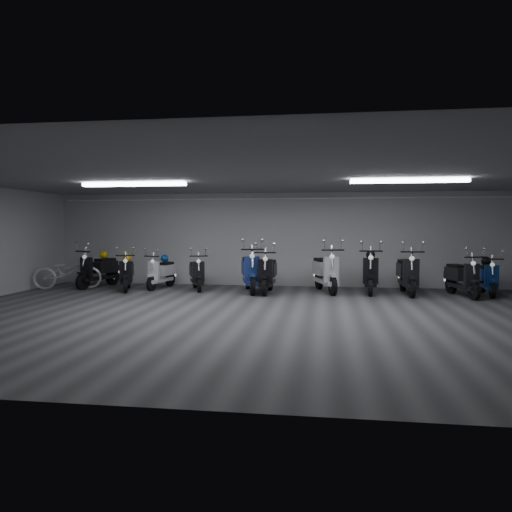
# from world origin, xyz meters

# --- Properties ---
(floor) EXTENTS (14.00, 10.00, 0.01)m
(floor) POSITION_xyz_m (0.00, 0.00, -0.01)
(floor) COLOR #3B3C3E
(floor) RESTS_ON ground
(ceiling) EXTENTS (14.00, 10.00, 0.01)m
(ceiling) POSITION_xyz_m (0.00, 0.00, 2.80)
(ceiling) COLOR slate
(ceiling) RESTS_ON ground
(back_wall) EXTENTS (14.00, 0.01, 2.80)m
(back_wall) POSITION_xyz_m (0.00, 5.00, 1.40)
(back_wall) COLOR #A8A7AA
(back_wall) RESTS_ON ground
(front_wall) EXTENTS (14.00, 0.01, 2.80)m
(front_wall) POSITION_xyz_m (0.00, -5.00, 1.40)
(front_wall) COLOR #A8A7AA
(front_wall) RESTS_ON ground
(fluor_strip_left) EXTENTS (2.40, 0.18, 0.08)m
(fluor_strip_left) POSITION_xyz_m (-3.00, 1.00, 2.74)
(fluor_strip_left) COLOR white
(fluor_strip_left) RESTS_ON ceiling
(fluor_strip_right) EXTENTS (2.40, 0.18, 0.08)m
(fluor_strip_right) POSITION_xyz_m (3.00, 1.00, 2.74)
(fluor_strip_right) COLOR white
(fluor_strip_right) RESTS_ON ceiling
(conduit) EXTENTS (13.60, 0.05, 0.05)m
(conduit) POSITION_xyz_m (0.00, 4.92, 2.62)
(conduit) COLOR white
(conduit) RESTS_ON back_wall
(scooter_0) EXTENTS (1.12, 1.92, 1.35)m
(scooter_0) POSITION_xyz_m (-5.31, 3.86, 0.68)
(scooter_0) COLOR black
(scooter_0) RESTS_ON floor
(scooter_1) EXTENTS (1.08, 1.78, 1.26)m
(scooter_1) POSITION_xyz_m (-4.20, 3.35, 0.63)
(scooter_1) COLOR black
(scooter_1) RESTS_ON floor
(scooter_2) EXTENTS (0.82, 1.68, 1.20)m
(scooter_2) POSITION_xyz_m (-3.39, 3.86, 0.60)
(scooter_2) COLOR silver
(scooter_2) RESTS_ON floor
(scooter_3) EXTENTS (1.11, 1.74, 1.23)m
(scooter_3) POSITION_xyz_m (-2.28, 3.68, 0.62)
(scooter_3) COLOR black
(scooter_3) RESTS_ON floor
(scooter_4) EXTENTS (1.13, 2.10, 1.49)m
(scooter_4) POSITION_xyz_m (-0.73, 3.49, 0.74)
(scooter_4) COLOR navy
(scooter_4) RESTS_ON floor
(scooter_5) EXTENTS (0.63, 1.88, 1.39)m
(scooter_5) POSITION_xyz_m (-0.23, 3.34, 0.70)
(scooter_5) COLOR black
(scooter_5) RESTS_ON floor
(scooter_6) EXTENTS (1.18, 2.08, 1.47)m
(scooter_6) POSITION_xyz_m (1.31, 3.72, 0.73)
(scooter_6) COLOR #B4B4B9
(scooter_6) RESTS_ON floor
(scooter_7) EXTENTS (0.81, 1.99, 1.45)m
(scooter_7) POSITION_xyz_m (2.50, 3.72, 0.72)
(scooter_7) COLOR black
(scooter_7) RESTS_ON floor
(scooter_8) EXTENTS (0.67, 1.94, 1.44)m
(scooter_8) POSITION_xyz_m (3.44, 3.60, 0.72)
(scooter_8) COLOR black
(scooter_8) RESTS_ON floor
(scooter_9) EXTENTS (0.95, 1.83, 1.30)m
(scooter_9) POSITION_xyz_m (4.75, 3.36, 0.65)
(scooter_9) COLOR black
(scooter_9) RESTS_ON floor
(bicycle) EXTENTS (1.95, 1.28, 1.19)m
(bicycle) POSITION_xyz_m (-6.02, 3.43, 0.59)
(bicycle) COLOR silver
(bicycle) RESTS_ON floor
(scooter_10) EXTENTS (0.70, 1.68, 1.22)m
(scooter_10) POSITION_xyz_m (5.47, 3.70, 0.61)
(scooter_10) COLOR navy
(scooter_10) RESTS_ON floor
(helmet_0) EXTENTS (0.25, 0.25, 0.25)m
(helmet_0) POSITION_xyz_m (2.52, 3.99, 1.02)
(helmet_0) COLOR black
(helmet_0) RESTS_ON scooter_7
(helmet_1) EXTENTS (0.23, 0.23, 0.23)m
(helmet_1) POSITION_xyz_m (-5.23, 4.10, 0.96)
(helmet_1) COLOR #C49F0B
(helmet_1) RESTS_ON scooter_0
(helmet_2) EXTENTS (0.23, 0.23, 0.23)m
(helmet_2) POSITION_xyz_m (-3.35, 4.08, 0.86)
(helmet_2) COLOR navy
(helmet_2) RESTS_ON scooter_2
(helmet_3) EXTENTS (0.25, 0.25, 0.25)m
(helmet_3) POSITION_xyz_m (5.49, 3.93, 0.88)
(helmet_3) COLOR black
(helmet_3) RESTS_ON scooter_10
(helmet_4) EXTENTS (0.24, 0.24, 0.24)m
(helmet_4) POSITION_xyz_m (-4.28, 3.57, 0.90)
(helmet_4) COLOR orange
(helmet_4) RESTS_ON scooter_1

